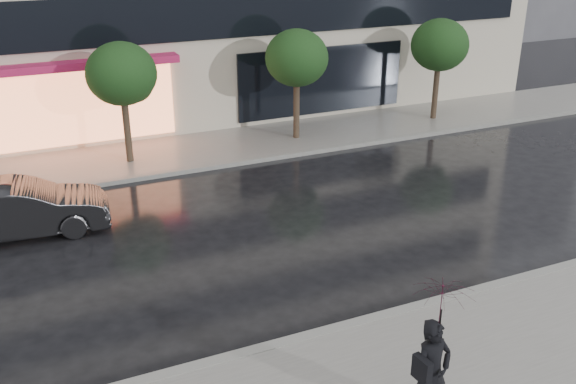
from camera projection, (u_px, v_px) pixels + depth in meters
ground at (364, 294)px, 13.80m from camera, size 120.00×120.00×0.00m
sidewalk_near at (459, 384)px, 11.05m from camera, size 60.00×4.50×0.12m
sidewalk_far at (215, 148)px, 22.38m from camera, size 60.00×3.50×0.12m
curb_near at (389, 315)px, 12.94m from camera, size 60.00×0.25×0.14m
curb_far at (232, 164)px, 20.91m from camera, size 60.00×0.25×0.14m
tree_mid_west at (123, 76)px, 19.97m from camera, size 2.20×2.20×3.99m
tree_mid_east at (298, 60)px, 22.22m from camera, size 2.20×2.20×3.99m
tree_far_east at (440, 47)px, 24.46m from camera, size 2.20×2.20×3.99m
parked_car at (20, 209)px, 16.13m from camera, size 4.41×1.88×1.41m
pedestrian_with_umbrella at (437, 337)px, 9.58m from camera, size 1.01×1.03×2.50m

